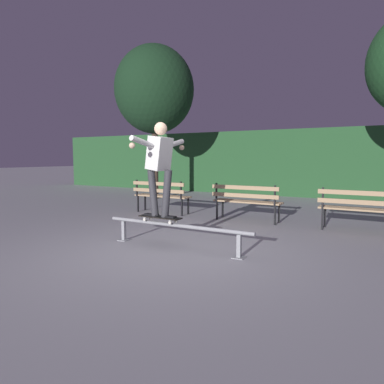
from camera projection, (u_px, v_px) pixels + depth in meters
ground_plane at (171, 250)px, 5.59m from camera, size 90.00×90.00×0.00m
hedge_backdrop at (303, 163)px, 13.42m from camera, size 24.00×1.20×2.54m
grind_rail at (176, 229)px, 5.69m from camera, size 2.70×0.18×0.41m
skateboard at (160, 217)px, 5.83m from camera, size 0.79×0.23×0.09m
skateboarder at (160, 161)px, 5.73m from camera, size 0.62×1.41×1.56m
park_bench_leftmost at (161, 193)px, 9.22m from camera, size 1.60×0.41×0.88m
park_bench_left_center at (246, 199)px, 8.03m from camera, size 1.60×0.41×0.88m
park_bench_right_center at (361, 206)px, 6.84m from camera, size 1.60×0.41×0.88m
tree_far_left at (154, 90)px, 12.30m from camera, size 2.80×2.80×5.40m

